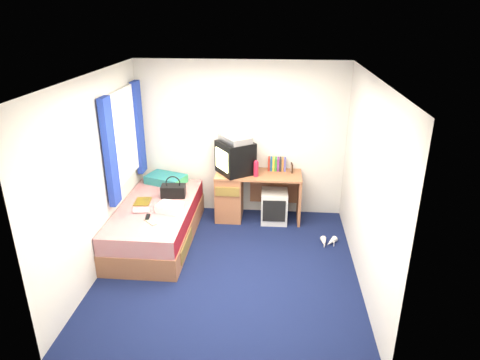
# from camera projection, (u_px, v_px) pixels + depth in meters

# --- Properties ---
(ground) EXTENTS (3.40, 3.40, 0.00)m
(ground) POSITION_uv_depth(u_px,v_px,m) (229.00, 267.00, 5.47)
(ground) COLOR #0C1438
(ground) RESTS_ON ground
(room_shell) EXTENTS (3.40, 3.40, 3.40)m
(room_shell) POSITION_uv_depth(u_px,v_px,m) (228.00, 161.00, 4.93)
(room_shell) COLOR white
(room_shell) RESTS_ON ground
(bed) EXTENTS (1.01, 2.00, 0.54)m
(bed) POSITION_uv_depth(u_px,v_px,m) (157.00, 223.00, 6.04)
(bed) COLOR #A76A45
(bed) RESTS_ON ground
(pillow) EXTENTS (0.68, 0.55, 0.13)m
(pillow) POSITION_uv_depth(u_px,v_px,m) (166.00, 179.00, 6.66)
(pillow) COLOR #184E9C
(pillow) RESTS_ON bed
(desk) EXTENTS (1.30, 0.55, 0.75)m
(desk) POSITION_uv_depth(u_px,v_px,m) (241.00, 193.00, 6.64)
(desk) COLOR #A76A45
(desk) RESTS_ON ground
(storage_cube) EXTENTS (0.41, 0.41, 0.50)m
(storage_cube) POSITION_uv_depth(u_px,v_px,m) (274.00, 206.00, 6.57)
(storage_cube) COLOR silver
(storage_cube) RESTS_ON ground
(crt_tv) EXTENTS (0.65, 0.66, 0.49)m
(crt_tv) POSITION_uv_depth(u_px,v_px,m) (235.00, 157.00, 6.43)
(crt_tv) COLOR black
(crt_tv) RESTS_ON desk
(vcr) EXTENTS (0.54, 0.57, 0.09)m
(vcr) POSITION_uv_depth(u_px,v_px,m) (235.00, 139.00, 6.32)
(vcr) COLOR #B2B2B4
(vcr) RESTS_ON crt_tv
(book_row) EXTENTS (0.27, 0.13, 0.20)m
(book_row) POSITION_uv_depth(u_px,v_px,m) (277.00, 164.00, 6.58)
(book_row) COLOR maroon
(book_row) RESTS_ON desk
(picture_frame) EXTENTS (0.03, 0.12, 0.14)m
(picture_frame) POSITION_uv_depth(u_px,v_px,m) (292.00, 168.00, 6.51)
(picture_frame) COLOR black
(picture_frame) RESTS_ON desk
(pink_water_bottle) EXTENTS (0.08, 0.08, 0.22)m
(pink_water_bottle) POSITION_uv_depth(u_px,v_px,m) (256.00, 169.00, 6.34)
(pink_water_bottle) COLOR red
(pink_water_bottle) RESTS_ON desk
(aerosol_can) EXTENTS (0.06, 0.06, 0.19)m
(aerosol_can) POSITION_uv_depth(u_px,v_px,m) (249.00, 165.00, 6.55)
(aerosol_can) COLOR silver
(aerosol_can) RESTS_ON desk
(handbag) EXTENTS (0.36, 0.23, 0.32)m
(handbag) POSITION_uv_depth(u_px,v_px,m) (173.00, 191.00, 6.17)
(handbag) COLOR black
(handbag) RESTS_ON bed
(towel) EXTENTS (0.36, 0.32, 0.10)m
(towel) POSITION_uv_depth(u_px,v_px,m) (169.00, 207.00, 5.75)
(towel) COLOR silver
(towel) RESTS_ON bed
(magazine) EXTENTS (0.23, 0.30, 0.01)m
(magazine) POSITION_uv_depth(u_px,v_px,m) (143.00, 202.00, 6.03)
(magazine) COLOR gold
(magazine) RESTS_ON bed
(water_bottle) EXTENTS (0.21, 0.10, 0.07)m
(water_bottle) POSITION_uv_depth(u_px,v_px,m) (141.00, 210.00, 5.70)
(water_bottle) COLOR silver
(water_bottle) RESTS_ON bed
(colour_swatch_fan) EXTENTS (0.20, 0.19, 0.01)m
(colour_swatch_fan) POSITION_uv_depth(u_px,v_px,m) (150.00, 222.00, 5.46)
(colour_swatch_fan) COLOR orange
(colour_swatch_fan) RESTS_ON bed
(remote_control) EXTENTS (0.07, 0.17, 0.02)m
(remote_control) POSITION_uv_depth(u_px,v_px,m) (148.00, 217.00, 5.58)
(remote_control) COLOR black
(remote_control) RESTS_ON bed
(window_assembly) EXTENTS (0.11, 1.42, 1.40)m
(window_assembly) POSITION_uv_depth(u_px,v_px,m) (124.00, 138.00, 5.89)
(window_assembly) COLOR silver
(window_assembly) RESTS_ON room_shell
(white_heels) EXTENTS (0.25, 0.25, 0.09)m
(white_heels) POSITION_uv_depth(u_px,v_px,m) (328.00, 242.00, 5.98)
(white_heels) COLOR silver
(white_heels) RESTS_ON ground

